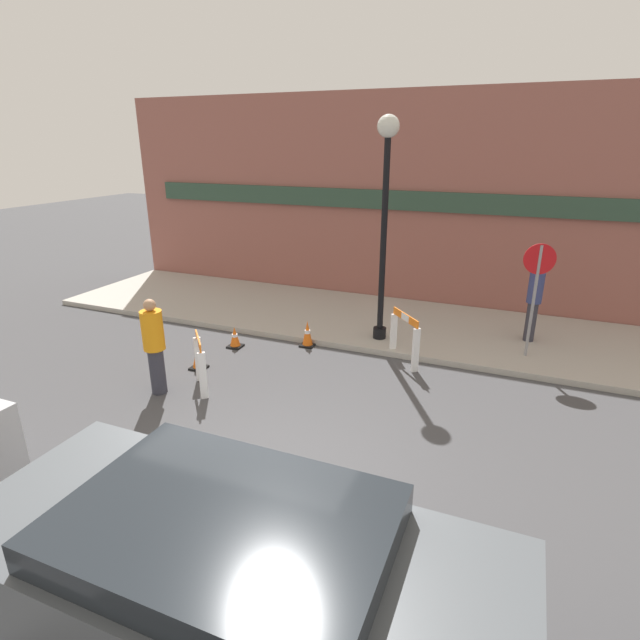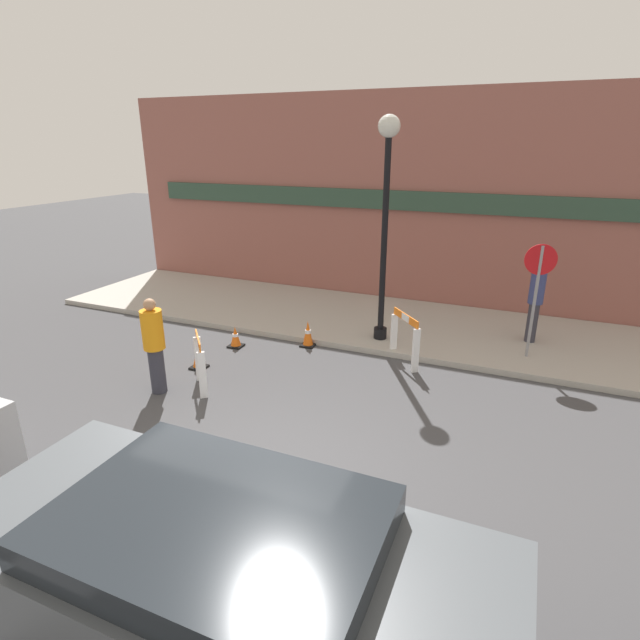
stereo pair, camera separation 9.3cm
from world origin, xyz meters
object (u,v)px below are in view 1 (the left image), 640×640
(person_worker, at_px, (154,344))
(person_pedestrian, at_px, (534,297))
(parked_car_1, at_px, (230,589))
(streetlamp_post, at_px, (385,200))
(stop_sign, at_px, (536,282))

(person_worker, distance_m, person_pedestrian, 7.78)
(person_worker, bearing_deg, parked_car_1, -79.17)
(streetlamp_post, height_order, parked_car_1, streetlamp_post)
(stop_sign, xyz_separation_m, person_worker, (-6.03, -3.98, -0.73))
(person_worker, height_order, parked_car_1, person_worker)
(streetlamp_post, bearing_deg, parked_car_1, -82.83)
(person_worker, height_order, person_pedestrian, person_pedestrian)
(parked_car_1, bearing_deg, streetlamp_post, 97.17)
(streetlamp_post, bearing_deg, person_pedestrian, 19.76)
(streetlamp_post, height_order, person_pedestrian, streetlamp_post)
(streetlamp_post, bearing_deg, stop_sign, 4.08)
(stop_sign, bearing_deg, person_worker, 21.44)
(person_pedestrian, bearing_deg, streetlamp_post, 40.66)
(parked_car_1, bearing_deg, stop_sign, 75.08)
(person_pedestrian, xyz_separation_m, parked_car_1, (-2.11, -8.69, -0.16))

